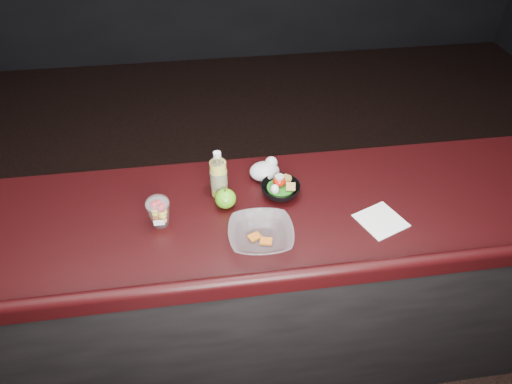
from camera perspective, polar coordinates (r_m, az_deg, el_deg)
The scene contains 9 objects.
room_shell at distance 1.11m, azimuth 1.33°, elevation 18.14°, with size 8.00×8.00×8.00m.
counter at distance 2.19m, azimuth -0.47°, elevation -12.21°, with size 4.06×0.71×1.02m.
lemonade_bottle at distance 1.84m, azimuth -4.69°, elevation 1.87°, with size 0.07×0.07×0.21m.
fruit_cup at distance 1.75m, azimuth -12.08°, elevation -2.29°, with size 0.09×0.09×0.13m.
green_apple at distance 1.81m, azimuth -3.84°, elevation -0.82°, with size 0.09×0.09×0.09m.
plastic_bag at distance 1.94m, azimuth 1.18°, elevation 2.75°, with size 0.13×0.10×0.09m.
snack_bowl at distance 1.87m, azimuth 3.04°, elevation 0.40°, with size 0.18×0.18×0.09m.
takeout_bowl at distance 1.67m, azimuth 0.62°, elevation -5.43°, with size 0.25×0.25×0.06m.
paper_napkin at distance 1.83m, azimuth 15.34°, elevation -3.46°, with size 0.16×0.16×0.00m, color white.
Camera 1 is at (-0.17, -1.01, 2.26)m, focal length 32.00 mm.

